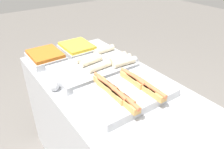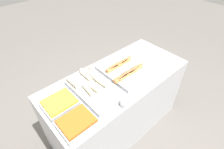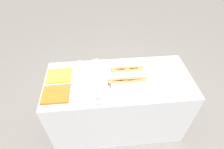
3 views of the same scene
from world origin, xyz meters
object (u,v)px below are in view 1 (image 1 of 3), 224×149
object	(u,v)px
tray_side_front	(46,57)
serving_spoon_far	(133,59)
tray_hotdogs	(127,92)
serving_spoon_near	(54,86)
tray_side_back	(77,49)
tray_wraps	(96,66)

from	to	relation	value
tray_side_front	serving_spoon_far	xyz separation A→B (m)	(0.40, 0.53, -0.01)
tray_hotdogs	tray_side_front	xyz separation A→B (m)	(-0.72, -0.21, -0.00)
tray_hotdogs	serving_spoon_near	distance (m)	0.44
serving_spoon_near	tray_side_back	bearing A→B (deg)	137.44
serving_spoon_near	tray_hotdogs	bearing A→B (deg)	44.61
tray_side_back	serving_spoon_far	world-z (taller)	tray_side_back
tray_side_back	serving_spoon_near	size ratio (longest dim) A/B	1.25
tray_side_back	serving_spoon_far	bearing A→B (deg)	32.98
tray_side_front	serving_spoon_near	distance (m)	0.42
tray_wraps	tray_side_front	xyz separation A→B (m)	(-0.34, -0.23, 0.00)
serving_spoon_far	tray_wraps	bearing A→B (deg)	-100.78
tray_side_back	serving_spoon_near	world-z (taller)	tray_side_back
serving_spoon_far	serving_spoon_near	bearing A→B (deg)	-89.82
tray_wraps	tray_side_front	bearing A→B (deg)	-146.03
tray_wraps	serving_spoon_far	world-z (taller)	tray_wraps
tray_side_front	tray_side_back	xyz separation A→B (m)	(0.00, 0.27, 0.00)
tray_side_front	tray_wraps	bearing A→B (deg)	33.97
tray_wraps	tray_side_front	distance (m)	0.42
tray_wraps	tray_side_back	distance (m)	0.35
tray_side_front	tray_hotdogs	bearing A→B (deg)	16.27
tray_hotdogs	serving_spoon_far	world-z (taller)	tray_hotdogs
tray_wraps	serving_spoon_far	size ratio (longest dim) A/B	2.53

